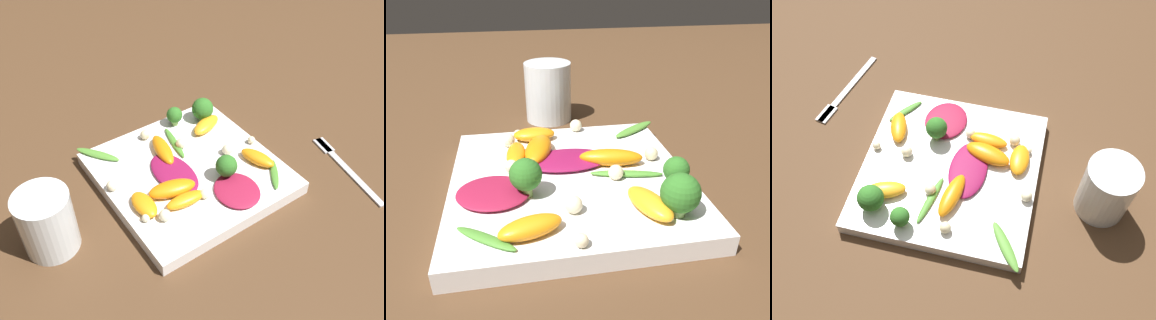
# 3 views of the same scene
# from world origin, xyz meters

# --- Properties ---
(ground_plane) EXTENTS (2.40, 2.40, 0.00)m
(ground_plane) POSITION_xyz_m (0.00, 0.00, 0.00)
(ground_plane) COLOR #4C331E
(plate) EXTENTS (0.28, 0.28, 0.02)m
(plate) POSITION_xyz_m (0.00, 0.00, 0.01)
(plate) COLOR white
(plate) RESTS_ON ground_plane
(drinking_glass) EXTENTS (0.08, 0.08, 0.10)m
(drinking_glass) POSITION_xyz_m (0.24, -0.00, 0.05)
(drinking_glass) COLOR white
(drinking_glass) RESTS_ON ground_plane
(fork) EXTENTS (0.05, 0.18, 0.01)m
(fork) POSITION_xyz_m (-0.24, 0.12, 0.00)
(fork) COLOR #B2B2B7
(fork) RESTS_ON ground_plane
(radicchio_leaf_0) EXTENTS (0.08, 0.09, 0.01)m
(radicchio_leaf_0) POSITION_xyz_m (-0.03, 0.09, 0.03)
(radicchio_leaf_0) COLOR maroon
(radicchio_leaf_0) RESTS_ON plate
(radicchio_leaf_1) EXTENTS (0.06, 0.11, 0.01)m
(radicchio_leaf_1) POSITION_xyz_m (0.03, -0.00, 0.03)
(radicchio_leaf_1) COLOR maroon
(radicchio_leaf_1) RESTS_ON plate
(orange_segment_0) EXTENTS (0.03, 0.06, 0.02)m
(orange_segment_0) POSITION_xyz_m (0.11, 0.03, 0.03)
(orange_segment_0) COLOR orange
(orange_segment_0) RESTS_ON plate
(orange_segment_1) EXTENTS (0.08, 0.05, 0.02)m
(orange_segment_1) POSITION_xyz_m (0.05, 0.03, 0.03)
(orange_segment_1) COLOR orange
(orange_segment_1) RESTS_ON plate
(orange_segment_2) EXTENTS (0.04, 0.07, 0.02)m
(orange_segment_2) POSITION_xyz_m (-0.10, 0.05, 0.03)
(orange_segment_2) COLOR orange
(orange_segment_2) RESTS_ON plate
(orange_segment_3) EXTENTS (0.07, 0.05, 0.02)m
(orange_segment_3) POSITION_xyz_m (-0.09, -0.07, 0.03)
(orange_segment_3) COLOR orange
(orange_segment_3) RESTS_ON plate
(orange_segment_4) EXTENTS (0.07, 0.03, 0.02)m
(orange_segment_4) POSITION_xyz_m (0.05, 0.06, 0.03)
(orange_segment_4) COLOR orange
(orange_segment_4) RESTS_ON plate
(orange_segment_5) EXTENTS (0.04, 0.08, 0.02)m
(orange_segment_5) POSITION_xyz_m (0.02, -0.05, 0.03)
(orange_segment_5) COLOR orange
(orange_segment_5) RESTS_ON plate
(broccoli_floret_0) EXTENTS (0.04, 0.04, 0.04)m
(broccoli_floret_0) POSITION_xyz_m (-0.04, 0.05, 0.05)
(broccoli_floret_0) COLOR #7A9E51
(broccoli_floret_0) RESTS_ON plate
(broccoli_floret_1) EXTENTS (0.04, 0.04, 0.05)m
(broccoli_floret_1) POSITION_xyz_m (-0.10, -0.10, 0.05)
(broccoli_floret_1) COLOR #84AD5B
(broccoli_floret_1) RESTS_ON plate
(broccoli_floret_2) EXTENTS (0.03, 0.03, 0.04)m
(broccoli_floret_2) POSITION_xyz_m (-0.05, -0.11, 0.04)
(broccoli_floret_2) COLOR #84AD5B
(broccoli_floret_2) RESTS_ON plate
(arugula_sprig_0) EXTENTS (0.06, 0.08, 0.01)m
(arugula_sprig_0) POSITION_xyz_m (0.11, -0.11, 0.03)
(arugula_sprig_0) COLOR #518E33
(arugula_sprig_0) RESTS_ON plate
(arugula_sprig_1) EXTENTS (0.05, 0.06, 0.01)m
(arugula_sprig_1) POSITION_xyz_m (-0.10, 0.09, 0.03)
(arugula_sprig_1) COLOR #47842D
(arugula_sprig_1) RESTS_ON plate
(arugula_sprig_2) EXTENTS (0.03, 0.09, 0.01)m
(arugula_sprig_2) POSITION_xyz_m (-0.01, -0.07, 0.03)
(arugula_sprig_2) COLOR #47842D
(arugula_sprig_2) RESTS_ON plate
(macadamia_nut_0) EXTENTS (0.02, 0.02, 0.02)m
(macadamia_nut_0) POSITION_xyz_m (0.02, 0.07, 0.03)
(macadamia_nut_0) COLOR beige
(macadamia_nut_0) RESTS_ON plate
(macadamia_nut_1) EXTENTS (0.02, 0.02, 0.02)m
(macadamia_nut_1) POSITION_xyz_m (-0.02, -0.05, 0.03)
(macadamia_nut_1) COLOR beige
(macadamia_nut_1) RESTS_ON plate
(macadamia_nut_2) EXTENTS (0.02, 0.02, 0.02)m
(macadamia_nut_2) POSITION_xyz_m (0.13, -0.03, 0.03)
(macadamia_nut_2) COLOR beige
(macadamia_nut_2) RESTS_ON plate
(macadamia_nut_3) EXTENTS (0.02, 0.02, 0.02)m
(macadamia_nut_3) POSITION_xyz_m (0.09, 0.07, 0.03)
(macadamia_nut_3) COLOR beige
(macadamia_nut_3) RESTS_ON plate
(macadamia_nut_4) EXTENTS (0.02, 0.02, 0.02)m
(macadamia_nut_4) POSITION_xyz_m (0.02, -0.11, 0.03)
(macadamia_nut_4) COLOR beige
(macadamia_nut_4) RESTS_ON plate
(macadamia_nut_5) EXTENTS (0.01, 0.01, 0.01)m
(macadamia_nut_5) POSITION_xyz_m (-0.13, 0.01, 0.03)
(macadamia_nut_5) COLOR beige
(macadamia_nut_5) RESTS_ON plate
(macadamia_nut_6) EXTENTS (0.02, 0.02, 0.02)m
(macadamia_nut_6) POSITION_xyz_m (-0.07, 0.01, 0.03)
(macadamia_nut_6) COLOR beige
(macadamia_nut_6) RESTS_ON plate
(macadamia_nut_7) EXTENTS (0.01, 0.01, 0.01)m
(macadamia_nut_7) POSITION_xyz_m (0.12, 0.06, 0.03)
(macadamia_nut_7) COLOR beige
(macadamia_nut_7) RESTS_ON plate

